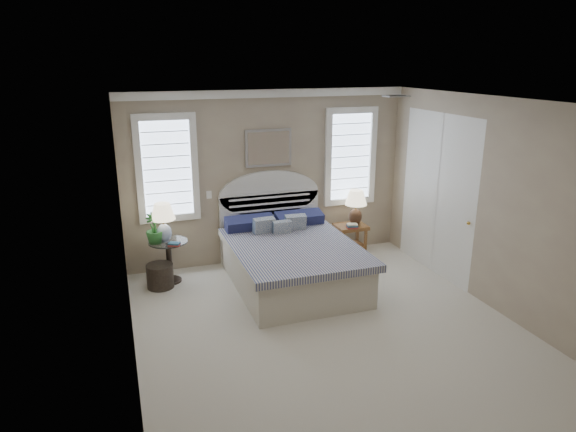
# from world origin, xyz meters

# --- Properties ---
(floor) EXTENTS (4.50, 5.00, 0.01)m
(floor) POSITION_xyz_m (0.00, 0.00, 0.00)
(floor) COLOR beige
(floor) RESTS_ON ground
(ceiling) EXTENTS (4.50, 5.00, 0.01)m
(ceiling) POSITION_xyz_m (0.00, 0.00, 2.70)
(ceiling) COLOR silver
(ceiling) RESTS_ON wall_back
(wall_back) EXTENTS (4.50, 0.02, 2.70)m
(wall_back) POSITION_xyz_m (0.00, 2.50, 1.35)
(wall_back) COLOR gray
(wall_back) RESTS_ON floor
(wall_left) EXTENTS (0.02, 5.00, 2.70)m
(wall_left) POSITION_xyz_m (-2.25, 0.00, 1.35)
(wall_left) COLOR gray
(wall_left) RESTS_ON floor
(wall_right) EXTENTS (0.02, 5.00, 2.70)m
(wall_right) POSITION_xyz_m (2.25, 0.00, 1.35)
(wall_right) COLOR gray
(wall_right) RESTS_ON floor
(crown_molding) EXTENTS (4.50, 0.08, 0.12)m
(crown_molding) POSITION_xyz_m (0.00, 2.46, 2.64)
(crown_molding) COLOR white
(crown_molding) RESTS_ON wall_back
(hvac_vent) EXTENTS (0.30, 0.20, 0.02)m
(hvac_vent) POSITION_xyz_m (1.20, 0.80, 2.68)
(hvac_vent) COLOR #B2B2B2
(hvac_vent) RESTS_ON ceiling
(switch_plate) EXTENTS (0.08, 0.01, 0.12)m
(switch_plate) POSITION_xyz_m (-0.95, 2.48, 1.15)
(switch_plate) COLOR white
(switch_plate) RESTS_ON wall_back
(window_left) EXTENTS (0.90, 0.06, 1.60)m
(window_left) POSITION_xyz_m (-1.55, 2.48, 1.60)
(window_left) COLOR silver
(window_left) RESTS_ON wall_back
(window_right) EXTENTS (0.90, 0.06, 1.60)m
(window_right) POSITION_xyz_m (1.40, 2.48, 1.60)
(window_right) COLOR silver
(window_right) RESTS_ON wall_back
(painting) EXTENTS (0.74, 0.04, 0.58)m
(painting) POSITION_xyz_m (0.00, 2.46, 1.82)
(painting) COLOR silver
(painting) RESTS_ON wall_back
(closet_door) EXTENTS (0.02, 1.80, 2.40)m
(closet_door) POSITION_xyz_m (2.23, 1.20, 1.20)
(closet_door) COLOR white
(closet_door) RESTS_ON floor
(bed) EXTENTS (1.72, 2.28, 1.47)m
(bed) POSITION_xyz_m (0.00, 1.46, 0.39)
(bed) COLOR beige
(bed) RESTS_ON floor
(side_table_left) EXTENTS (0.56, 0.56, 0.63)m
(side_table_left) POSITION_xyz_m (-1.65, 2.05, 0.39)
(side_table_left) COLOR black
(side_table_left) RESTS_ON floor
(nightstand_right) EXTENTS (0.50, 0.40, 0.53)m
(nightstand_right) POSITION_xyz_m (1.30, 2.15, 0.39)
(nightstand_right) COLOR olive
(nightstand_right) RESTS_ON floor
(floor_pot) EXTENTS (0.40, 0.40, 0.34)m
(floor_pot) POSITION_xyz_m (-1.81, 1.90, 0.17)
(floor_pot) COLOR black
(floor_pot) RESTS_ON floor
(lamp_left) EXTENTS (0.41, 0.41, 0.57)m
(lamp_left) POSITION_xyz_m (-1.69, 2.05, 0.98)
(lamp_left) COLOR white
(lamp_left) RESTS_ON side_table_left
(lamp_right) EXTENTS (0.44, 0.44, 0.58)m
(lamp_right) POSITION_xyz_m (1.38, 2.17, 0.88)
(lamp_right) COLOR black
(lamp_right) RESTS_ON nightstand_right
(potted_plant) EXTENTS (0.30, 0.30, 0.44)m
(potted_plant) POSITION_xyz_m (-1.83, 2.02, 0.85)
(potted_plant) COLOR #366E2C
(potted_plant) RESTS_ON side_table_left
(books_left) EXTENTS (0.19, 0.16, 0.04)m
(books_left) POSITION_xyz_m (-1.58, 1.83, 0.65)
(books_left) COLOR #A52F29
(books_left) RESTS_ON side_table_left
(books_right) EXTENTS (0.20, 0.16, 0.07)m
(books_right) POSITION_xyz_m (1.25, 2.00, 0.56)
(books_right) COLOR #A52F29
(books_right) RESTS_ON nightstand_right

